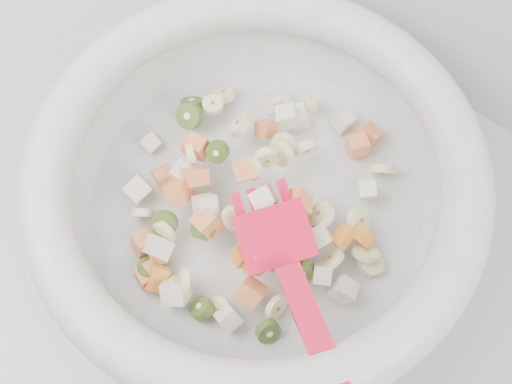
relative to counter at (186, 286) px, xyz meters
The scene contains 2 objects.
counter is the anchor object (origin of this frame).
mixing_bowl 0.53m from the counter, 14.30° to the left, with size 0.47×0.43×0.14m.
Camera 1 is at (0.29, 1.28, 1.51)m, focal length 45.00 mm.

